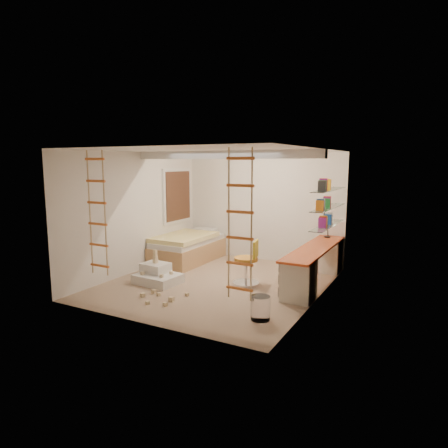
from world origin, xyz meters
The scene contains 15 objects.
floor centered at (0.00, 0.00, 0.00)m, with size 4.50×4.50×0.00m, color #957860.
ceiling_beam centered at (0.00, 0.30, 2.52)m, with size 4.00×0.18×0.16m, color white.
window_frame centered at (-1.97, 1.50, 1.55)m, with size 0.06×1.15×1.35m, color white.
window_blind centered at (-1.93, 1.50, 1.55)m, with size 0.02×1.00×1.20m, color #4C2D1E.
rope_ladder_left centered at (-1.35, -1.75, 1.52)m, with size 0.41×0.04×2.13m, color orange, non-canonical shape.
rope_ladder_right centered at (1.35, -1.75, 1.52)m, with size 0.41×0.04×2.13m, color #D35F24, non-canonical shape.
waste_bin centered at (1.49, -1.30, 0.19)m, with size 0.30×0.30×0.37m, color white.
desk centered at (1.72, 0.86, 0.40)m, with size 0.56×2.80×0.75m.
shelves centered at (1.87, 1.13, 1.50)m, with size 0.25×1.80×0.71m.
bed centered at (-1.48, 1.23, 0.33)m, with size 1.02×2.00×0.69m.
task_lamp centered at (1.67, 1.82, 1.14)m, with size 0.14×0.36×0.57m.
swivel_chair centered at (0.57, 0.19, 0.33)m, with size 0.63×0.63×0.89m.
play_platform centered at (-1.06, -0.53, 0.15)m, with size 0.88×0.71×0.37m.
toy_blocks centered at (-0.73, -0.96, 0.19)m, with size 1.23×1.22×0.64m.
books centered at (1.87, 1.13, 1.60)m, with size 0.14×0.52×0.92m.
Camera 1 is at (3.73, -6.66, 2.38)m, focal length 32.00 mm.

